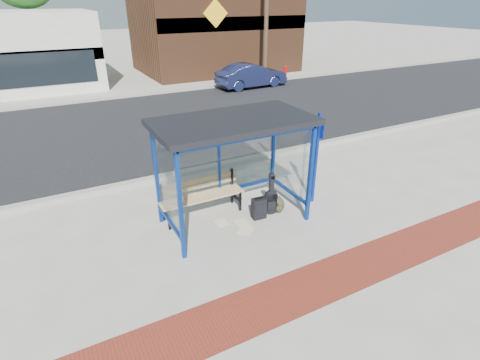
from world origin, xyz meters
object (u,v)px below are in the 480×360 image
backpack (278,205)px  fire_hydrant (285,71)px  bench (201,194)px  suitcase (259,208)px  guitar_bag (271,200)px  parked_car (251,76)px

backpack → fire_hydrant: fire_hydrant is taller
bench → fire_hydrant: 17.36m
suitcase → bench: bearing=148.7°
guitar_bag → parked_car: 13.87m
fire_hydrant → guitar_bag: bearing=-125.3°
suitcase → parked_car: bearing=65.9°
suitcase → parked_car: size_ratio=0.14×
guitar_bag → backpack: (0.21, -0.01, -0.19)m
bench → backpack: size_ratio=5.30×
backpack → fire_hydrant: bearing=69.8°
backpack → parked_car: bearing=77.6°
bench → suitcase: (1.10, -0.80, -0.27)m
parked_car → suitcase: bearing=148.0°
bench → fire_hydrant: bench is taller
backpack → fire_hydrant: (9.66, 13.93, 0.22)m
suitcase → backpack: 0.57m
suitcase → fire_hydrant: (10.22, 13.96, 0.15)m
guitar_bag → suitcase: guitar_bag is taller
bench → parked_car: size_ratio=0.49×
backpack → bench: bearing=169.8°
bench → suitcase: 1.39m
backpack → parked_car: size_ratio=0.09×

